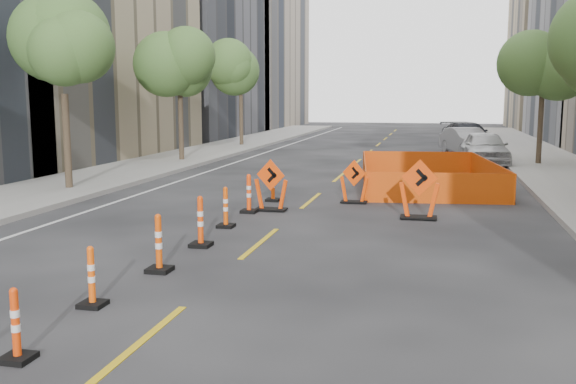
% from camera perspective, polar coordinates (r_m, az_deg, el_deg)
% --- Properties ---
extents(ground_plane, '(140.00, 140.00, 0.00)m').
position_cam_1_polar(ground_plane, '(10.61, -8.31, -9.27)').
color(ground_plane, black).
extents(sidewalk_left, '(4.00, 90.00, 0.15)m').
position_cam_1_polar(sidewalk_left, '(25.09, -17.63, 0.91)').
color(sidewalk_left, gray).
rests_on(sidewalk_left, ground).
extents(bld_left_d, '(12.00, 16.00, 14.00)m').
position_cam_1_polar(bld_left_d, '(52.96, -10.37, 12.48)').
color(bld_left_d, '#4C4C51').
rests_on(bld_left_d, ground).
extents(bld_left_e, '(12.00, 20.00, 20.00)m').
position_cam_1_polar(bld_left_e, '(68.55, -4.87, 14.17)').
color(bld_left_e, gray).
rests_on(bld_left_e, ground).
extents(tree_l_b, '(2.80, 2.80, 5.95)m').
position_cam_1_polar(tree_l_b, '(22.91, -19.40, 11.31)').
color(tree_l_b, '#382B1E').
rests_on(tree_l_b, ground).
extents(tree_l_c, '(2.80, 2.80, 5.95)m').
position_cam_1_polar(tree_l_c, '(31.82, -9.62, 10.75)').
color(tree_l_c, '#382B1E').
rests_on(tree_l_c, ground).
extents(tree_l_d, '(2.80, 2.80, 5.95)m').
position_cam_1_polar(tree_l_d, '(41.24, -4.22, 10.31)').
color(tree_l_d, '#382B1E').
rests_on(tree_l_d, ground).
extents(tree_r_c, '(2.80, 2.80, 5.95)m').
position_cam_1_polar(tree_r_c, '(31.77, 21.77, 10.27)').
color(tree_r_c, '#382B1E').
rests_on(tree_r_c, ground).
extents(channelizer_1, '(0.37, 0.37, 0.93)m').
position_cam_1_polar(channelizer_1, '(8.65, -23.06, -10.78)').
color(channelizer_1, red).
rests_on(channelizer_1, ground).
extents(channelizer_2, '(0.38, 0.38, 0.96)m').
position_cam_1_polar(channelizer_2, '(10.39, -17.07, -7.19)').
color(channelizer_2, '#F4520A').
rests_on(channelizer_2, ground).
extents(channelizer_3, '(0.43, 0.43, 1.09)m').
position_cam_1_polar(channelizer_3, '(12.07, -11.42, -4.47)').
color(channelizer_3, '#D74609').
rests_on(channelizer_3, ground).
extents(channelizer_4, '(0.44, 0.44, 1.11)m').
position_cam_1_polar(channelizer_4, '(13.93, -7.79, -2.60)').
color(channelizer_4, '#E33F09').
rests_on(channelizer_4, ground).
extents(channelizer_5, '(0.40, 0.40, 1.02)m').
position_cam_1_polar(channelizer_5, '(15.90, -5.56, -1.35)').
color(channelizer_5, '#DC4A09').
rests_on(channelizer_5, ground).
extents(channelizer_6, '(0.43, 0.43, 1.09)m').
position_cam_1_polar(channelizer_6, '(17.85, -3.50, -0.13)').
color(channelizer_6, '#FF410A').
rests_on(channelizer_6, ground).
extents(channelizer_7, '(0.42, 0.42, 1.07)m').
position_cam_1_polar(channelizer_7, '(19.79, -1.35, 0.71)').
color(channelizer_7, '#DB4409').
rests_on(channelizer_7, ground).
extents(chevron_sign_left, '(1.09, 0.81, 1.47)m').
position_cam_1_polar(chevron_sign_left, '(18.10, -1.52, 0.61)').
color(chevron_sign_left, '#ED4209').
rests_on(chevron_sign_left, ground).
extents(chevron_sign_center, '(1.02, 0.84, 1.32)m').
position_cam_1_polar(chevron_sign_center, '(19.50, 5.90, 0.92)').
color(chevron_sign_center, '#FA470A').
rests_on(chevron_sign_center, ground).
extents(chevron_sign_right, '(1.18, 0.87, 1.59)m').
position_cam_1_polar(chevron_sign_right, '(17.21, 11.60, 0.23)').
color(chevron_sign_right, '#EF410A').
rests_on(chevron_sign_right, ground).
extents(safety_fence, '(5.27, 7.99, 0.94)m').
position_cam_1_polar(safety_fence, '(23.58, 12.20, 1.62)').
color(safety_fence, orange).
rests_on(safety_fence, ground).
extents(parked_car_near, '(2.23, 4.83, 1.60)m').
position_cam_1_polar(parked_car_near, '(31.72, 17.09, 3.77)').
color(parked_car_near, silver).
rests_on(parked_car_near, ground).
extents(parked_car_mid, '(2.99, 4.80, 1.49)m').
position_cam_1_polar(parked_car_mid, '(36.88, 15.58, 4.36)').
color(parked_car_mid, '#9B999F').
rests_on(parked_car_mid, ground).
extents(parked_car_far, '(3.79, 5.85, 1.58)m').
position_cam_1_polar(parked_car_far, '(42.45, 15.65, 4.92)').
color(parked_car_far, black).
rests_on(parked_car_far, ground).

